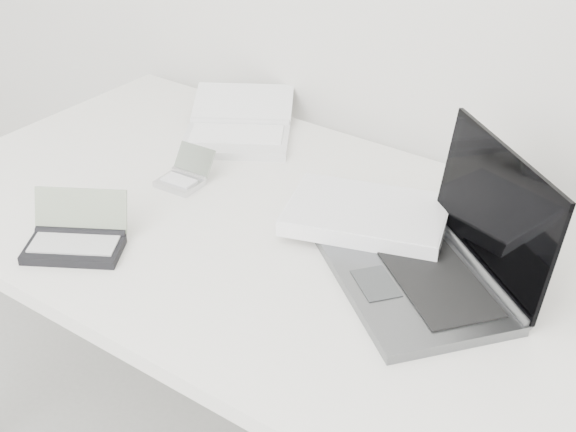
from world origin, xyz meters
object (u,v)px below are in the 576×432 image
Objects in this scene: laptop_large at (406,240)px; netbook_open_white at (238,129)px; palmtop_charcoal at (76,239)px; desk at (315,262)px.

laptop_large is 0.57m from netbook_open_white.
palmtop_charcoal is at bearing -109.56° from laptop_large.
palmtop_charcoal is (-0.48, -0.31, -0.02)m from laptop_large.
netbook_open_white is (-0.53, 0.21, -0.02)m from laptop_large.
desk is at bearing -65.95° from netbook_open_white.
laptop_large reaches higher than netbook_open_white.
laptop_large is at bearing 1.55° from palmtop_charcoal.
laptop_large reaches higher than desk.
netbook_open_white is 0.52m from palmtop_charcoal.
netbook_open_white is 1.82× the size of palmtop_charcoal.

